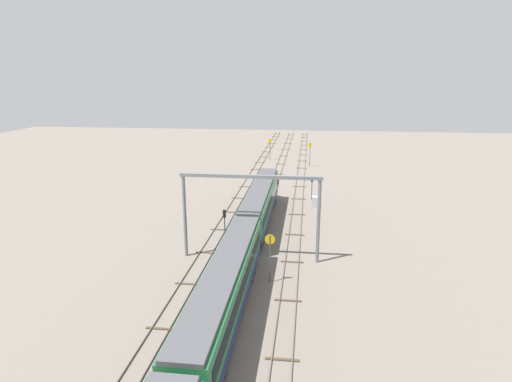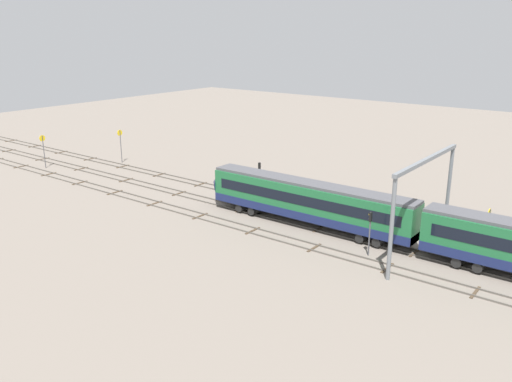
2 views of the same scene
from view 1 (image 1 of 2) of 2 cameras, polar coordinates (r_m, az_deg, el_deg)
name	(u,v)px [view 1 (image 1 of 2)]	position (r m, az deg, el deg)	size (l,w,h in m)	color
ground_plane	(263,214)	(62.17, 0.98, -3.01)	(205.66, 205.66, 0.00)	slate
track_near_foreground	(297,214)	(61.86, 5.43, -3.10)	(189.66, 2.40, 0.16)	#59544C
track_with_train	(263,213)	(62.15, 0.98, -2.94)	(189.66, 2.40, 0.16)	#59544C
track_middle	(231,212)	(62.81, -3.40, -2.78)	(189.66, 2.40, 0.16)	#59544C
overhead_gantry	(250,199)	(44.90, -0.75, -1.12)	(0.40, 14.87, 9.31)	slate
speed_sign_near_foreground	(310,151)	(95.42, 7.17, 5.28)	(0.14, 0.94, 5.27)	#4C4C51
speed_sign_mid_trackside	(270,146)	(102.33, 1.88, 5.96)	(0.14, 0.95, 5.09)	#4C4C51
speed_sign_far_trackside	(270,251)	(40.85, 1.83, -7.97)	(0.14, 0.96, 4.84)	#4C4C51
signal_light_trackside_approach	(225,222)	(49.98, -4.18, -4.13)	(0.31, 0.32, 4.29)	#4C4C51
signal_light_trackside_departure	(312,184)	(68.81, 7.42, 0.89)	(0.31, 0.32, 3.97)	#4C4C51
relay_cabinet	(315,202)	(65.67, 7.76, -1.42)	(1.16, 0.86, 1.65)	#B2B7BC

